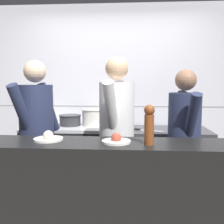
{
  "coord_description": "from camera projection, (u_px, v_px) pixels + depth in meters",
  "views": [
    {
      "loc": [
        0.23,
        -2.32,
        1.5
      ],
      "look_at": [
        0.02,
        0.72,
        1.15
      ],
      "focal_mm": 42.0,
      "sensor_mm": 36.0,
      "label": 1
    }
  ],
  "objects": [
    {
      "name": "chefs_knife",
      "position": [
        145.0,
        130.0,
        3.35
      ],
      "size": [
        0.39,
        0.15,
        0.02
      ],
      "color": "#B7BABF",
      "rests_on": "prep_counter"
    },
    {
      "name": "braising_pot",
      "position": [
        93.0,
        117.0,
        3.52
      ],
      "size": [
        0.31,
        0.31,
        0.22
      ],
      "color": "beige",
      "rests_on": "oven_range"
    },
    {
      "name": "sauce_pot",
      "position": [
        70.0,
        120.0,
        3.51
      ],
      "size": [
        0.3,
        0.3,
        0.14
      ],
      "color": "#2D2D33",
      "rests_on": "oven_range"
    },
    {
      "name": "wall_back_tiled",
      "position": [
        115.0,
        96.0,
        3.83
      ],
      "size": [
        8.0,
        0.06,
        2.6
      ],
      "color": "silver",
      "rests_on": "ground_plane"
    },
    {
      "name": "plated_dish_dessert",
      "position": [
        116.0,
        140.0,
        2.04
      ],
      "size": [
        0.23,
        0.23,
        0.08
      ],
      "color": "white",
      "rests_on": "pass_counter"
    },
    {
      "name": "pass_counter",
      "position": [
        108.0,
        205.0,
        2.11
      ],
      "size": [
        2.82,
        0.45,
        1.03
      ],
      "color": "black",
      "rests_on": "ground_plane"
    },
    {
      "name": "oven_range",
      "position": [
        69.0,
        159.0,
        3.57
      ],
      "size": [
        1.14,
        0.71,
        0.92
      ],
      "color": "#232326",
      "rests_on": "ground_plane"
    },
    {
      "name": "stock_pot",
      "position": [
        39.0,
        120.0,
        3.49
      ],
      "size": [
        0.27,
        0.27,
        0.15
      ],
      "color": "#B7BABF",
      "rests_on": "oven_range"
    },
    {
      "name": "chef_line",
      "position": [
        184.0,
        140.0,
        2.69
      ],
      "size": [
        0.37,
        0.71,
        1.63
      ],
      "rotation": [
        0.0,
        0.0,
        0.13
      ],
      "color": "black",
      "rests_on": "ground_plane"
    },
    {
      "name": "chef_head_cook",
      "position": [
        37.0,
        134.0,
        2.74
      ],
      "size": [
        0.45,
        0.74,
        1.72
      ],
      "rotation": [
        0.0,
        0.0,
        -0.34
      ],
      "color": "black",
      "rests_on": "ground_plane"
    },
    {
      "name": "plated_dish_appetiser",
      "position": [
        48.0,
        138.0,
        2.12
      ],
      "size": [
        0.24,
        0.24,
        0.08
      ],
      "color": "white",
      "rests_on": "pass_counter"
    },
    {
      "name": "prep_counter",
      "position": [
        161.0,
        162.0,
        3.49
      ],
      "size": [
        1.22,
        0.65,
        0.88
      ],
      "color": "#38383D",
      "rests_on": "ground_plane"
    },
    {
      "name": "pepper_mill",
      "position": [
        149.0,
        124.0,
        1.96
      ],
      "size": [
        0.08,
        0.08,
        0.3
      ],
      "color": "brown",
      "rests_on": "pass_counter"
    },
    {
      "name": "chef_sous",
      "position": [
        117.0,
        133.0,
        2.69
      ],
      "size": [
        0.42,
        0.77,
        1.75
      ],
      "rotation": [
        0.0,
        0.0,
        -0.19
      ],
      "color": "black",
      "rests_on": "ground_plane"
    }
  ]
}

